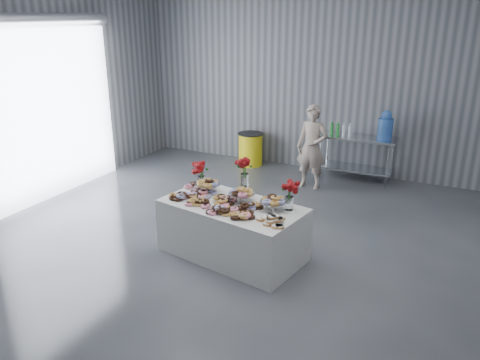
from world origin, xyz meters
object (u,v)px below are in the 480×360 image
object	(u,v)px
display_table	(232,230)
trash_barrel	(250,149)
person	(312,147)
prep_table	(357,150)
water_jug	(385,126)

from	to	relation	value
display_table	trash_barrel	bearing A→B (deg)	111.14
person	prep_table	bearing A→B (deg)	52.08
water_jug	person	distance (m)	1.46
prep_table	trash_barrel	bearing A→B (deg)	-180.00
display_table	person	xyz separation A→B (m)	(0.14, 3.04, 0.42)
water_jug	person	xyz separation A→B (m)	(-1.17, -0.80, -0.35)
display_table	prep_table	bearing A→B (deg)	78.02
water_jug	trash_barrel	world-z (taller)	water_jug
display_table	trash_barrel	xyz separation A→B (m)	(-1.48, 3.84, -0.02)
water_jug	trash_barrel	size ratio (longest dim) A/B	0.78
prep_table	water_jug	bearing A→B (deg)	-0.00
display_table	water_jug	distance (m)	4.13
trash_barrel	water_jug	bearing A→B (deg)	0.00
display_table	water_jug	bearing A→B (deg)	71.10
display_table	prep_table	size ratio (longest dim) A/B	1.27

